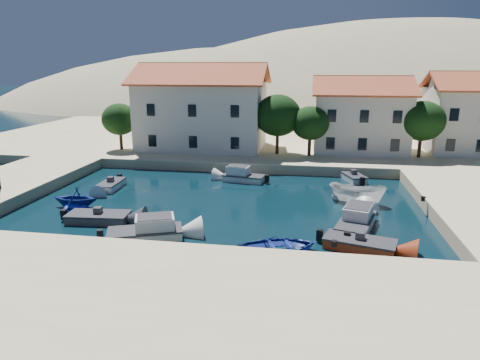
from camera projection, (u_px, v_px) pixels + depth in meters
name	position (u px, v px, depth m)	size (l,w,h in m)	color
ground	(187.00, 259.00, 23.68)	(400.00, 400.00, 0.00)	black
quay_south	(146.00, 310.00, 17.83)	(52.00, 12.00, 1.00)	#CCB68C
quay_west	(2.00, 187.00, 36.05)	(8.00, 20.00, 1.00)	#CCB68C
quay_north	(277.00, 139.00, 59.48)	(80.00, 36.00, 1.00)	#CCB68C
hills	(350.00, 169.00, 144.38)	(254.00, 176.00, 99.00)	tan
building_left	(202.00, 105.00, 49.78)	(14.70, 9.45, 9.70)	silver
building_mid	(360.00, 113.00, 48.12)	(10.50, 8.40, 8.30)	silver
building_right	(471.00, 112.00, 47.14)	(9.45, 8.40, 8.80)	silver
trees	(292.00, 119.00, 46.01)	(37.30, 5.30, 6.45)	#382314
bollards	(247.00, 219.00, 26.64)	(29.36, 9.56, 0.30)	black
motorboat_grey_sw	(99.00, 218.00, 29.35)	(4.32, 2.18, 1.25)	#333237
cabin_cruiser_south	(145.00, 231.00, 26.42)	(4.94, 3.45, 1.60)	silver
rowboat_south	(278.00, 252.00, 24.59)	(3.23, 4.52, 0.94)	navy
motorboat_red_se	(360.00, 244.00, 25.00)	(4.41, 2.86, 1.25)	maroon
cabin_cruiser_east	(356.00, 222.00, 28.05)	(3.23, 5.22, 1.60)	silver
boat_east	(356.00, 203.00, 33.56)	(1.66, 4.40, 1.70)	silver
motorboat_white_ne	(353.00, 178.00, 39.90)	(2.45, 3.48, 1.25)	silver
rowboat_west	(76.00, 207.00, 32.49)	(2.88, 3.33, 1.76)	navy
motorboat_white_west	(111.00, 185.00, 37.35)	(1.71, 3.54, 1.25)	silver
cabin_cruiser_north	(244.00, 176.00, 39.62)	(4.05, 2.23, 1.60)	silver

